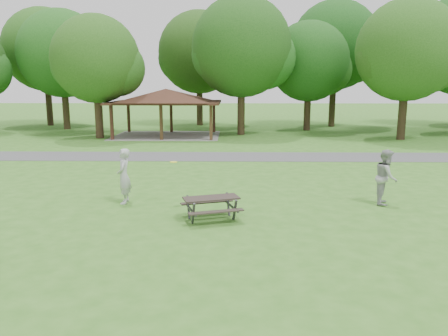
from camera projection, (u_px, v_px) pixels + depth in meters
ground at (184, 244)px, 11.65m from camera, size 160.00×160.00×0.00m
asphalt_path at (210, 157)px, 25.38m from camera, size 120.00×3.20×0.02m
pavilion at (166, 98)px, 34.68m from camera, size 8.60×7.01×3.76m
tree_row_c at (63, 56)px, 39.12m from camera, size 8.19×7.80×10.67m
tree_row_d at (97, 62)px, 32.80m from camera, size 6.93×6.60×9.27m
tree_row_e at (243, 50)px, 34.85m from camera, size 8.40×8.00×11.02m
tree_row_f at (310, 64)px, 38.35m from camera, size 7.35×7.00×9.55m
tree_row_g at (408, 53)px, 31.77m from camera, size 7.77×7.40×10.25m
tree_deep_a at (46, 52)px, 42.50m from camera, size 8.40×8.00×11.38m
tree_deep_b at (200, 55)px, 42.75m from camera, size 8.40×8.00×11.13m
tree_deep_c at (336, 48)px, 41.42m from camera, size 8.82×8.40×11.90m
picnic_table_middle at (211, 203)px, 13.67m from camera, size 2.06×1.84×0.75m
frisbee_in_flight at (174, 162)px, 15.34m from camera, size 0.31×0.31×0.02m
frisbee_thrower at (124, 176)px, 15.46m from camera, size 0.51×0.75×1.97m
frisbee_catcher at (386, 177)px, 15.36m from camera, size 1.00×1.14×1.96m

